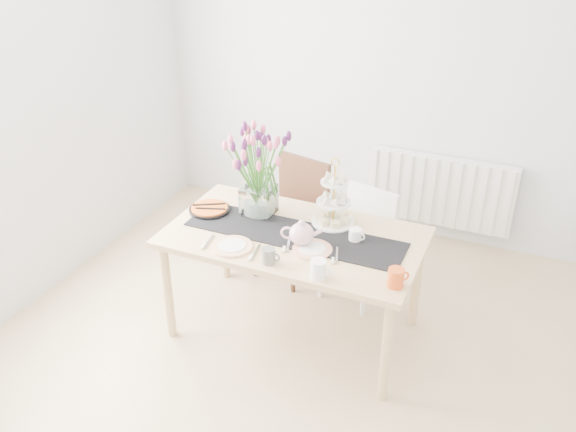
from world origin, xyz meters
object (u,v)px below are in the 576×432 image
at_px(plate_right, 312,249).
at_px(tulip_vase, 258,158).
at_px(dining_table, 294,245).
at_px(cream_jug, 355,235).
at_px(tart_tin, 210,209).
at_px(mug_grey, 268,256).
at_px(chair_white, 363,236).
at_px(chair_brown, 295,209).
at_px(cake_stand, 333,208).
at_px(mug_white, 318,269).
at_px(teapot, 302,234).
at_px(plate_left, 232,246).
at_px(mug_orange, 396,278).
at_px(radiator, 439,191).

bearing_deg(plate_right, tulip_vase, 149.66).
bearing_deg(dining_table, cream_jug, 12.65).
distance_m(tart_tin, mug_grey, 0.75).
xyz_separation_m(chair_white, tart_tin, (-0.91, -0.57, 0.30)).
xyz_separation_m(dining_table, cream_jug, (0.37, 0.08, 0.12)).
bearing_deg(chair_brown, cake_stand, -32.35).
relative_size(chair_white, mug_white, 7.37).
bearing_deg(mug_grey, dining_table, 86.05).
bearing_deg(teapot, dining_table, 117.73).
distance_m(teapot, mug_white, 0.36).
distance_m(mug_grey, plate_left, 0.29).
bearing_deg(plate_left, plate_right, 19.35).
relative_size(dining_table, mug_orange, 14.82).
distance_m(chair_white, cake_stand, 0.57).
xyz_separation_m(radiator, cake_stand, (-0.45, -1.38, 0.42)).
bearing_deg(mug_white, teapot, 134.11).
xyz_separation_m(tulip_vase, cream_jug, (0.69, -0.08, -0.36)).
distance_m(chair_white, tulip_vase, 1.02).
distance_m(tulip_vase, mug_orange, 1.19).
bearing_deg(tart_tin, teapot, -11.53).
xyz_separation_m(chair_brown, plate_right, (0.46, -0.83, 0.23)).
height_order(mug_white, plate_right, mug_white).
bearing_deg(cream_jug, tart_tin, -162.93).
relative_size(radiator, plate_right, 4.96).
bearing_deg(radiator, mug_grey, -107.97).
distance_m(dining_table, chair_white, 0.71).
bearing_deg(chair_white, mug_grey, -92.07).
bearing_deg(cream_jug, mug_white, -82.42).
bearing_deg(teapot, plate_right, -38.36).
bearing_deg(teapot, cake_stand, 59.04).
relative_size(tulip_vase, cream_jug, 9.01).
relative_size(radiator, mug_white, 11.00).
height_order(dining_table, chair_brown, chair_brown).
height_order(dining_table, chair_white, chair_white).
xyz_separation_m(tart_tin, plate_left, (0.35, -0.35, -0.01)).
xyz_separation_m(cream_jug, mug_white, (-0.06, -0.46, 0.01)).
distance_m(chair_brown, mug_orange, 1.45).
xyz_separation_m(chair_brown, chair_white, (0.56, -0.08, -0.06)).
bearing_deg(plate_left, mug_orange, -0.04).
relative_size(radiator, chair_white, 1.49).
distance_m(dining_table, tart_tin, 0.65).
bearing_deg(teapot, tart_tin, 152.82).
xyz_separation_m(tulip_vase, plate_left, (0.04, -0.45, -0.39)).
xyz_separation_m(radiator, cream_jug, (-0.25, -1.53, 0.34)).
relative_size(teapot, cream_jug, 3.03).
bearing_deg(mug_white, radiator, 87.63).
distance_m(plate_left, plate_right, 0.49).
relative_size(cake_stand, plate_right, 1.68).
relative_size(chair_white, plate_right, 3.32).
xyz_separation_m(cake_stand, tart_tin, (-0.82, -0.17, -0.10)).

